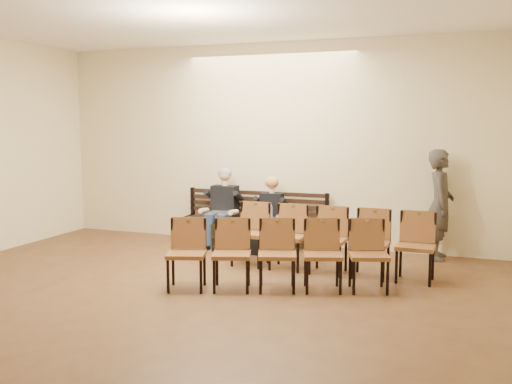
{
  "coord_description": "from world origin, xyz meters",
  "views": [
    {
      "loc": [
        3.23,
        -4.47,
        2.13
      ],
      "look_at": [
        0.08,
        4.05,
        1.02
      ],
      "focal_mm": 40.0,
      "sensor_mm": 36.0,
      "label": 1
    }
  ],
  "objects_px": {
    "bench": "(253,233)",
    "seated_woman": "(270,217)",
    "seated_man": "(223,207)",
    "passerby": "(440,196)",
    "chair_row_front": "(328,240)",
    "bag": "(252,245)",
    "chair_row_back": "(277,255)",
    "laptop": "(218,214)",
    "water_bottle": "(270,218)"
  },
  "relations": [
    {
      "from": "laptop",
      "to": "chair_row_front",
      "type": "bearing_deg",
      "value": -26.16
    },
    {
      "from": "laptop",
      "to": "passerby",
      "type": "xyz_separation_m",
      "value": [
        3.62,
        0.35,
        0.43
      ]
    },
    {
      "from": "bag",
      "to": "passerby",
      "type": "distance_m",
      "value": 3.07
    },
    {
      "from": "laptop",
      "to": "chair_row_back",
      "type": "distance_m",
      "value": 2.76
    },
    {
      "from": "laptop",
      "to": "passerby",
      "type": "bearing_deg",
      "value": 5.53
    },
    {
      "from": "water_bottle",
      "to": "bag",
      "type": "bearing_deg",
      "value": -148.62
    },
    {
      "from": "laptop",
      "to": "bag",
      "type": "bearing_deg",
      "value": -22.32
    },
    {
      "from": "seated_woman",
      "to": "bag",
      "type": "relative_size",
      "value": 2.98
    },
    {
      "from": "bench",
      "to": "laptop",
      "type": "xyz_separation_m",
      "value": [
        -0.54,
        -0.25,
        0.34
      ]
    },
    {
      "from": "laptop",
      "to": "seated_woman",
      "type": "bearing_deg",
      "value": 8.47
    },
    {
      "from": "bench",
      "to": "chair_row_back",
      "type": "xyz_separation_m",
      "value": [
        1.22,
        -2.38,
        0.23
      ]
    },
    {
      "from": "bag",
      "to": "chair_row_back",
      "type": "height_order",
      "value": "chair_row_back"
    },
    {
      "from": "chair_row_front",
      "to": "chair_row_back",
      "type": "distance_m",
      "value": 1.13
    },
    {
      "from": "chair_row_front",
      "to": "passerby",
      "type": "bearing_deg",
      "value": 46.61
    },
    {
      "from": "seated_man",
      "to": "chair_row_back",
      "type": "height_order",
      "value": "seated_man"
    },
    {
      "from": "bag",
      "to": "laptop",
      "type": "bearing_deg",
      "value": 157.74
    },
    {
      "from": "seated_man",
      "to": "bag",
      "type": "bearing_deg",
      "value": -31.29
    },
    {
      "from": "seated_man",
      "to": "water_bottle",
      "type": "distance_m",
      "value": 1.02
    },
    {
      "from": "chair_row_back",
      "to": "passerby",
      "type": "bearing_deg",
      "value": 34.62
    },
    {
      "from": "seated_woman",
      "to": "laptop",
      "type": "relative_size",
      "value": 3.44
    },
    {
      "from": "bench",
      "to": "passerby",
      "type": "relative_size",
      "value": 1.31
    },
    {
      "from": "bench",
      "to": "laptop",
      "type": "distance_m",
      "value": 0.68
    },
    {
      "from": "bench",
      "to": "seated_woman",
      "type": "bearing_deg",
      "value": -18.74
    },
    {
      "from": "seated_woman",
      "to": "chair_row_back",
      "type": "xyz_separation_m",
      "value": [
        0.87,
        -2.26,
        -0.09
      ]
    },
    {
      "from": "seated_man",
      "to": "water_bottle",
      "type": "height_order",
      "value": "seated_man"
    },
    {
      "from": "water_bottle",
      "to": "chair_row_back",
      "type": "height_order",
      "value": "chair_row_back"
    },
    {
      "from": "water_bottle",
      "to": "chair_row_back",
      "type": "distance_m",
      "value": 2.12
    },
    {
      "from": "chair_row_front",
      "to": "laptop",
      "type": "bearing_deg",
      "value": 155.91
    },
    {
      "from": "seated_woman",
      "to": "laptop",
      "type": "bearing_deg",
      "value": -171.48
    },
    {
      "from": "seated_man",
      "to": "passerby",
      "type": "bearing_deg",
      "value": 3.5
    },
    {
      "from": "seated_woman",
      "to": "seated_man",
      "type": "bearing_deg",
      "value": 180.0
    },
    {
      "from": "water_bottle",
      "to": "bench",
      "type": "bearing_deg",
      "value": 138.92
    },
    {
      "from": "bag",
      "to": "chair_row_front",
      "type": "distance_m",
      "value": 1.66
    },
    {
      "from": "seated_woman",
      "to": "chair_row_back",
      "type": "distance_m",
      "value": 2.42
    },
    {
      "from": "water_bottle",
      "to": "chair_row_back",
      "type": "bearing_deg",
      "value": -68.81
    },
    {
      "from": "seated_man",
      "to": "bag",
      "type": "xyz_separation_m",
      "value": [
        0.72,
        -0.44,
        -0.53
      ]
    },
    {
      "from": "chair_row_front",
      "to": "chair_row_back",
      "type": "height_order",
      "value": "chair_row_front"
    },
    {
      "from": "seated_woman",
      "to": "water_bottle",
      "type": "bearing_deg",
      "value": -69.56
    },
    {
      "from": "seated_man",
      "to": "passerby",
      "type": "distance_m",
      "value": 3.62
    },
    {
      "from": "bench",
      "to": "water_bottle",
      "type": "distance_m",
      "value": 0.7
    },
    {
      "from": "seated_woman",
      "to": "chair_row_front",
      "type": "distance_m",
      "value": 1.76
    },
    {
      "from": "seated_man",
      "to": "passerby",
      "type": "xyz_separation_m",
      "value": [
        3.59,
        0.22,
        0.33
      ]
    },
    {
      "from": "bench",
      "to": "chair_row_back",
      "type": "relative_size",
      "value": 0.93
    },
    {
      "from": "chair_row_back",
      "to": "bench",
      "type": "bearing_deg",
      "value": 98.74
    },
    {
      "from": "seated_woman",
      "to": "chair_row_front",
      "type": "relative_size",
      "value": 0.37
    },
    {
      "from": "seated_woman",
      "to": "water_bottle",
      "type": "xyz_separation_m",
      "value": [
        0.1,
        -0.28,
        0.03
      ]
    },
    {
      "from": "laptop",
      "to": "chair_row_back",
      "type": "xyz_separation_m",
      "value": [
        1.76,
        -2.12,
        -0.11
      ]
    },
    {
      "from": "water_bottle",
      "to": "seated_man",
      "type": "bearing_deg",
      "value": 164.0
    },
    {
      "from": "water_bottle",
      "to": "passerby",
      "type": "bearing_deg",
      "value": 10.78
    },
    {
      "from": "bag",
      "to": "passerby",
      "type": "xyz_separation_m",
      "value": [
        2.88,
        0.66,
        0.86
      ]
    }
  ]
}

